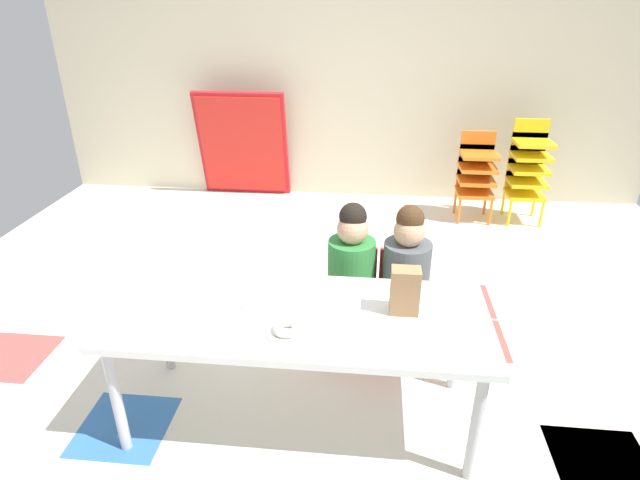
{
  "coord_description": "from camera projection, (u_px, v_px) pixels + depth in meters",
  "views": [
    {
      "loc": [
        0.25,
        -2.68,
        1.93
      ],
      "look_at": [
        0.02,
        -0.48,
        0.86
      ],
      "focal_mm": 29.03,
      "sensor_mm": 36.0,
      "label": 1
    }
  ],
  "objects": [
    {
      "name": "back_wall",
      "position": [
        350.0,
        54.0,
        4.9
      ],
      "size": [
        5.85,
        0.1,
        2.79
      ],
      "primitive_type": "cube",
      "color": "beige",
      "rests_on": "ground_plane"
    },
    {
      "name": "paper_plate_center_table",
      "position": [
        261.0,
        304.0,
        2.4
      ],
      "size": [
        0.18,
        0.18,
        0.01
      ],
      "primitive_type": "cylinder",
      "color": "white",
      "rests_on": "craft_table"
    },
    {
      "name": "craft_table",
      "position": [
        299.0,
        322.0,
        2.37
      ],
      "size": [
        1.72,
        0.7,
        0.61
      ],
      "color": "white",
      "rests_on": "ground_plane"
    },
    {
      "name": "paper_bag_brown",
      "position": [
        405.0,
        291.0,
        2.31
      ],
      "size": [
        0.13,
        0.09,
        0.22
      ],
      "primitive_type": "cube",
      "color": "#9E754C",
      "rests_on": "craft_table"
    },
    {
      "name": "seated_child_middle_seat",
      "position": [
        406.0,
        268.0,
        2.84
      ],
      "size": [
        0.34,
        0.34,
        0.92
      ],
      "color": "red",
      "rests_on": "ground_plane"
    },
    {
      "name": "kid_chair_yellow_stack",
      "position": [
        528.0,
        166.0,
        4.63
      ],
      "size": [
        0.32,
        0.3,
        0.92
      ],
      "color": "yellow",
      "rests_on": "ground_plane"
    },
    {
      "name": "folded_activity_table",
      "position": [
        243.0,
        145.0,
        5.19
      ],
      "size": [
        0.9,
        0.29,
        1.09
      ],
      "color": "red",
      "rests_on": "ground_plane"
    },
    {
      "name": "seated_child_near_camera",
      "position": [
        351.0,
        266.0,
        2.87
      ],
      "size": [
        0.32,
        0.31,
        0.92
      ],
      "color": "red",
      "rests_on": "ground_plane"
    },
    {
      "name": "paper_plate_near_edge",
      "position": [
        287.0,
        333.0,
        2.2
      ],
      "size": [
        0.18,
        0.18,
        0.01
      ],
      "primitive_type": "cylinder",
      "color": "white",
      "rests_on": "craft_table"
    },
    {
      "name": "kid_chair_orange_stack",
      "position": [
        476.0,
        171.0,
        4.7
      ],
      "size": [
        0.32,
        0.3,
        0.8
      ],
      "color": "orange",
      "rests_on": "ground_plane"
    },
    {
      "name": "donut_powdered_on_plate",
      "position": [
        287.0,
        328.0,
        2.19
      ],
      "size": [
        0.12,
        0.12,
        0.04
      ],
      "primitive_type": "torus",
      "color": "white",
      "rests_on": "craft_table"
    },
    {
      "name": "ground_plane",
      "position": [
        324.0,
        332.0,
        3.26
      ],
      "size": [
        5.85,
        5.0,
        0.02
      ],
      "color": "silver"
    }
  ]
}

